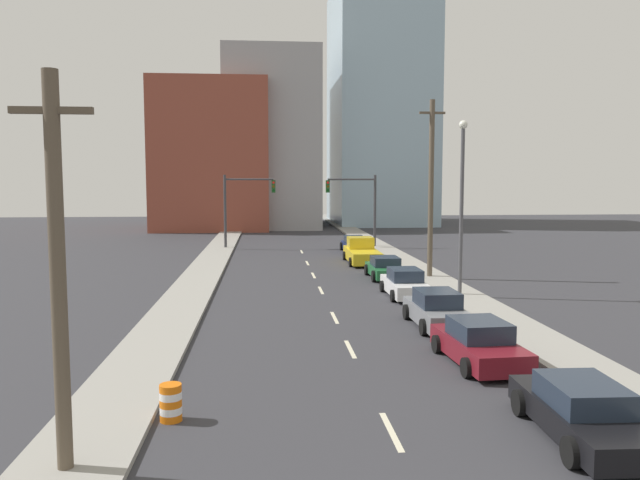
# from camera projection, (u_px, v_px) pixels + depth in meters

# --- Properties ---
(sidewalk_left) EXTENTS (2.49, 101.34, 0.16)m
(sidewalk_left) POSITION_uv_depth(u_px,v_px,m) (222.00, 246.00, 57.61)
(sidewalk_left) COLOR gray
(sidewalk_left) RESTS_ON ground
(sidewalk_right) EXTENTS (2.49, 101.34, 0.16)m
(sidewalk_right) POSITION_uv_depth(u_px,v_px,m) (374.00, 244.00, 58.83)
(sidewalk_right) COLOR gray
(sidewalk_right) RESTS_ON ground
(lane_stripe_at_7m) EXTENTS (0.16, 2.40, 0.01)m
(lane_stripe_at_7m) POSITION_uv_depth(u_px,v_px,m) (391.00, 431.00, 15.17)
(lane_stripe_at_7m) COLOR beige
(lane_stripe_at_7m) RESTS_ON ground
(lane_stripe_at_15m) EXTENTS (0.16, 2.40, 0.01)m
(lane_stripe_at_15m) POSITION_uv_depth(u_px,v_px,m) (350.00, 349.00, 22.56)
(lane_stripe_at_15m) COLOR beige
(lane_stripe_at_15m) RESTS_ON ground
(lane_stripe_at_20m) EXTENTS (0.16, 2.40, 0.01)m
(lane_stripe_at_20m) POSITION_uv_depth(u_px,v_px,m) (335.00, 318.00, 27.73)
(lane_stripe_at_20m) COLOR beige
(lane_stripe_at_20m) RESTS_ON ground
(lane_stripe_at_27m) EXTENTS (0.16, 2.40, 0.01)m
(lane_stripe_at_27m) POSITION_uv_depth(u_px,v_px,m) (321.00, 290.00, 34.65)
(lane_stripe_at_27m) COLOR beige
(lane_stripe_at_27m) RESTS_ON ground
(lane_stripe_at_32m) EXTENTS (0.16, 2.40, 0.01)m
(lane_stripe_at_32m) POSITION_uv_depth(u_px,v_px,m) (313.00, 275.00, 40.10)
(lane_stripe_at_32m) COLOR beige
(lane_stripe_at_32m) RESTS_ON ground
(lane_stripe_at_38m) EXTENTS (0.16, 2.40, 0.01)m
(lane_stripe_at_38m) POSITION_uv_depth(u_px,v_px,m) (307.00, 263.00, 46.07)
(lane_stripe_at_38m) COLOR beige
(lane_stripe_at_38m) RESTS_ON ground
(lane_stripe_at_46m) EXTENTS (0.16, 2.40, 0.01)m
(lane_stripe_at_46m) POSITION_uv_depth(u_px,v_px,m) (302.00, 252.00, 53.40)
(lane_stripe_at_46m) COLOR beige
(lane_stripe_at_46m) RESTS_ON ground
(building_brick_left) EXTENTS (14.00, 16.00, 18.16)m
(building_brick_left) POSITION_uv_depth(u_px,v_px,m) (213.00, 157.00, 79.42)
(building_brick_left) COLOR brown
(building_brick_left) RESTS_ON ground
(building_office_center) EXTENTS (12.00, 20.00, 22.35)m
(building_office_center) POSITION_uv_depth(u_px,v_px,m) (272.00, 143.00, 83.83)
(building_office_center) COLOR #99999E
(building_office_center) RESTS_ON ground
(building_glass_right) EXTENTS (13.00, 20.00, 33.46)m
(building_glass_right) POSITION_uv_depth(u_px,v_px,m) (379.00, 105.00, 88.58)
(building_glass_right) COLOR #99B7CC
(building_glass_right) RESTS_ON ground
(traffic_signal_left) EXTENTS (4.58, 0.35, 6.59)m
(traffic_signal_left) POSITION_uv_depth(u_px,v_px,m) (239.00, 201.00, 55.23)
(traffic_signal_left) COLOR #38383D
(traffic_signal_left) RESTS_ON ground
(traffic_signal_right) EXTENTS (4.58, 0.35, 6.59)m
(traffic_signal_right) POSITION_uv_depth(u_px,v_px,m) (361.00, 201.00, 56.16)
(traffic_signal_right) COLOR #38383D
(traffic_signal_right) RESTS_ON ground
(utility_pole_left_near) EXTENTS (1.60, 0.32, 8.26)m
(utility_pole_left_near) POSITION_uv_depth(u_px,v_px,m) (58.00, 272.00, 12.52)
(utility_pole_left_near) COLOR brown
(utility_pole_left_near) RESTS_ON ground
(utility_pole_right_mid) EXTENTS (1.60, 0.32, 10.98)m
(utility_pole_right_mid) POSITION_uv_depth(u_px,v_px,m) (431.00, 188.00, 38.28)
(utility_pole_right_mid) COLOR brown
(utility_pole_right_mid) RESTS_ON ground
(traffic_barrel) EXTENTS (0.56, 0.56, 0.95)m
(traffic_barrel) POSITION_uv_depth(u_px,v_px,m) (171.00, 403.00, 15.79)
(traffic_barrel) COLOR orange
(traffic_barrel) RESTS_ON ground
(street_lamp) EXTENTS (0.44, 0.44, 9.15)m
(street_lamp) POSITION_uv_depth(u_px,v_px,m) (462.00, 197.00, 32.18)
(street_lamp) COLOR #4C4C51
(street_lamp) RESTS_ON ground
(sedan_black) EXTENTS (2.21, 4.84, 1.37)m
(sedan_black) POSITION_uv_depth(u_px,v_px,m) (582.00, 412.00, 14.71)
(sedan_black) COLOR black
(sedan_black) RESTS_ON ground
(sedan_maroon) EXTENTS (2.35, 4.65, 1.47)m
(sedan_maroon) POSITION_uv_depth(u_px,v_px,m) (479.00, 344.00, 20.75)
(sedan_maroon) COLOR maroon
(sedan_maroon) RESTS_ON ground
(sedan_gray) EXTENTS (2.14, 4.66, 1.52)m
(sedan_gray) POSITION_uv_depth(u_px,v_px,m) (437.00, 310.00, 25.99)
(sedan_gray) COLOR slate
(sedan_gray) RESTS_ON ground
(sedan_white) EXTENTS (2.07, 4.63, 1.48)m
(sedan_white) POSITION_uv_depth(u_px,v_px,m) (405.00, 284.00, 32.77)
(sedan_white) COLOR silver
(sedan_white) RESTS_ON ground
(sedan_green) EXTENTS (2.13, 4.49, 1.35)m
(sedan_green) POSITION_uv_depth(u_px,v_px,m) (385.00, 268.00, 38.86)
(sedan_green) COLOR #1E6033
(sedan_green) RESTS_ON ground
(pickup_truck_yellow) EXTENTS (2.44, 6.19, 1.85)m
(pickup_truck_yellow) POSITION_uv_depth(u_px,v_px,m) (362.00, 253.00, 46.17)
(pickup_truck_yellow) COLOR gold
(pickup_truck_yellow) RESTS_ON ground
(sedan_navy) EXTENTS (2.07, 4.79, 1.38)m
(sedan_navy) POSITION_uv_depth(u_px,v_px,m) (354.00, 245.00, 53.15)
(sedan_navy) COLOR #141E47
(sedan_navy) RESTS_ON ground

